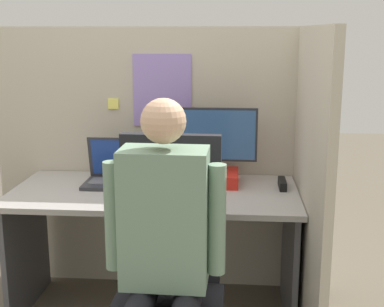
{
  "coord_description": "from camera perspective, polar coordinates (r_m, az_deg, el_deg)",
  "views": [
    {
      "loc": [
        0.43,
        -2.39,
        1.56
      ],
      "look_at": [
        0.22,
        0.18,
        0.97
      ],
      "focal_mm": 50.0,
      "sensor_mm": 36.0,
      "label": 1
    }
  ],
  "objects": [
    {
      "name": "desk",
      "position": [
        2.97,
        -3.99,
        -7.07
      ],
      "size": [
        1.55,
        0.72,
        0.72
      ],
      "color": "#9E9993",
      "rests_on": "ground"
    },
    {
      "name": "person",
      "position": [
        2.09,
        -3.06,
        -9.58
      ],
      "size": [
        0.48,
        0.4,
        1.32
      ],
      "color": "black",
      "rests_on": "ground"
    },
    {
      "name": "laptop",
      "position": [
        3.04,
        -8.23,
        -2.32
      ],
      "size": [
        0.33,
        0.25,
        0.26
      ],
      "color": "#2D2D33",
      "rests_on": "desk"
    },
    {
      "name": "cubicle_panel_back",
      "position": [
        3.26,
        -3.05,
        -0.65
      ],
      "size": [
        2.05,
        0.05,
        1.59
      ],
      "color": "#B7AD99",
      "rests_on": "ground"
    },
    {
      "name": "monitor",
      "position": [
        2.97,
        1.64,
        1.59
      ],
      "size": [
        0.55,
        0.21,
        0.36
      ],
      "color": "#232328",
      "rests_on": "paper_box"
    },
    {
      "name": "office_chair",
      "position": [
        2.32,
        -2.54,
        -12.59
      ],
      "size": [
        0.52,
        0.56,
        1.13
      ],
      "color": "black",
      "rests_on": "ground"
    },
    {
      "name": "mouse",
      "position": [
        2.75,
        -4.58,
        -4.5
      ],
      "size": [
        0.07,
        0.05,
        0.04
      ],
      "color": "gray",
      "rests_on": "desk"
    },
    {
      "name": "stapler",
      "position": [
        2.98,
        9.61,
        -3.21
      ],
      "size": [
        0.04,
        0.16,
        0.05
      ],
      "color": "black",
      "rests_on": "desk"
    },
    {
      "name": "paper_box",
      "position": [
        3.02,
        1.61,
        -2.58
      ],
      "size": [
        0.35,
        0.26,
        0.07
      ],
      "color": "red",
      "rests_on": "desk"
    },
    {
      "name": "cubicle_panel_right",
      "position": [
        2.81,
        12.08,
        -3.2
      ],
      "size": [
        0.04,
        1.36,
        1.59
      ],
      "color": "#B7AD99",
      "rests_on": "ground"
    },
    {
      "name": "carrot_toy",
      "position": [
        2.67,
        -7.19,
        -5.0
      ],
      "size": [
        0.05,
        0.14,
        0.05
      ],
      "color": "orange",
      "rests_on": "desk"
    }
  ]
}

